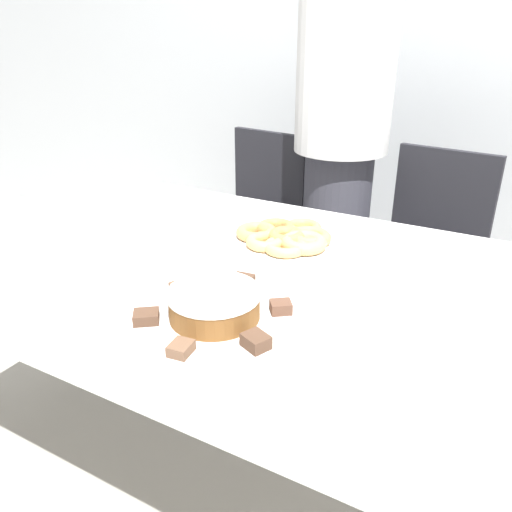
{
  "coord_description": "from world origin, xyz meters",
  "views": [
    {
      "loc": [
        0.59,
        -1.02,
        1.29
      ],
      "look_at": [
        0.05,
        -0.04,
        0.79
      ],
      "focal_mm": 35.0,
      "sensor_mm": 36.0,
      "label": 1
    }
  ],
  "objects_px": {
    "office_chair_left": "(250,236)",
    "person_standing": "(341,138)",
    "plate_donuts": "(286,244)",
    "frosted_cake": "(214,304)",
    "office_chair_right": "(421,271)",
    "plate_cake": "(215,319)"
  },
  "relations": [
    {
      "from": "office_chair_right",
      "to": "plate_donuts",
      "type": "relative_size",
      "value": 2.71
    },
    {
      "from": "person_standing",
      "to": "office_chair_left",
      "type": "height_order",
      "value": "person_standing"
    },
    {
      "from": "person_standing",
      "to": "plate_cake",
      "type": "relative_size",
      "value": 4.5
    },
    {
      "from": "office_chair_left",
      "to": "office_chair_right",
      "type": "bearing_deg",
      "value": 9.23
    },
    {
      "from": "plate_cake",
      "to": "frosted_cake",
      "type": "height_order",
      "value": "frosted_cake"
    },
    {
      "from": "plate_donuts",
      "to": "frosted_cake",
      "type": "xyz_separation_m",
      "value": [
        0.04,
        -0.45,
        0.04
      ]
    },
    {
      "from": "person_standing",
      "to": "office_chair_right",
      "type": "relative_size",
      "value": 1.94
    },
    {
      "from": "office_chair_right",
      "to": "plate_donuts",
      "type": "xyz_separation_m",
      "value": [
        -0.28,
        -0.69,
        0.32
      ]
    },
    {
      "from": "person_standing",
      "to": "office_chair_left",
      "type": "bearing_deg",
      "value": -167.64
    },
    {
      "from": "plate_donuts",
      "to": "plate_cake",
      "type": "bearing_deg",
      "value": -84.35
    },
    {
      "from": "frosted_cake",
      "to": "plate_cake",
      "type": "bearing_deg",
      "value": 0.0
    },
    {
      "from": "frosted_cake",
      "to": "plate_donuts",
      "type": "bearing_deg",
      "value": 95.65
    },
    {
      "from": "office_chair_right",
      "to": "plate_cake",
      "type": "distance_m",
      "value": 1.2
    },
    {
      "from": "plate_cake",
      "to": "frosted_cake",
      "type": "distance_m",
      "value": 0.04
    },
    {
      "from": "office_chair_left",
      "to": "person_standing",
      "type": "bearing_deg",
      "value": 21.59
    },
    {
      "from": "person_standing",
      "to": "plate_donuts",
      "type": "bearing_deg",
      "value": -80.76
    },
    {
      "from": "person_standing",
      "to": "plate_cake",
      "type": "distance_m",
      "value": 1.24
    },
    {
      "from": "office_chair_right",
      "to": "frosted_cake",
      "type": "bearing_deg",
      "value": -93.12
    },
    {
      "from": "office_chair_right",
      "to": "frosted_cake",
      "type": "relative_size",
      "value": 4.47
    },
    {
      "from": "person_standing",
      "to": "frosted_cake",
      "type": "xyz_separation_m",
      "value": [
        0.17,
        -1.22,
        -0.13
      ]
    },
    {
      "from": "person_standing",
      "to": "office_chair_right",
      "type": "xyz_separation_m",
      "value": [
        0.4,
        -0.08,
        -0.48
      ]
    },
    {
      "from": "frosted_cake",
      "to": "person_standing",
      "type": "bearing_deg",
      "value": 97.93
    }
  ]
}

